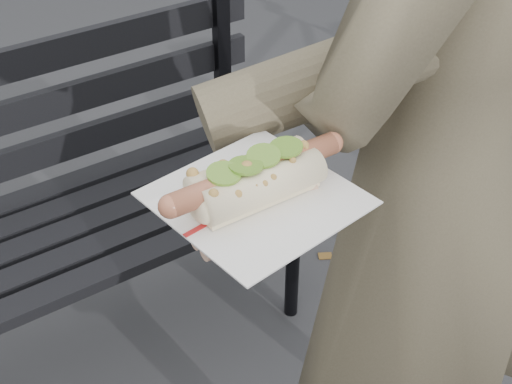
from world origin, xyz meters
The scene contains 3 objects.
park_bench centered at (-0.06, 0.95, 0.52)m, with size 1.50×0.44×0.88m.
person centered at (0.45, 0.14, 0.92)m, with size 0.67×0.44×1.83m, color brown.
held_hotdog centered at (0.24, 0.10, 1.18)m, with size 0.63×0.31×0.20m.
Camera 1 is at (-0.29, -0.47, 1.61)m, focal length 50.00 mm.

